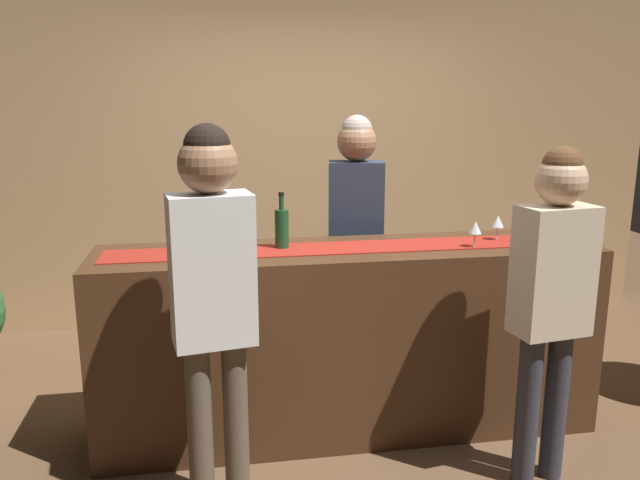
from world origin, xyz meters
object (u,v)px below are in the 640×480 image
at_px(wine_glass_far_end, 187,239).
at_px(customer_browsing, 212,282).
at_px(wine_glass_near_customer, 498,222).
at_px(customer_sipping, 552,284).
at_px(wine_bottle_green, 282,228).
at_px(wine_glass_mid_counter, 475,228).
at_px(wine_bottle_clear, 235,231).
at_px(bartender, 356,221).

xyz_separation_m(wine_glass_far_end, customer_browsing, (0.12, -0.52, -0.07)).
relative_size(wine_glass_near_customer, customer_sipping, 0.09).
bearing_deg(wine_glass_far_end, customer_sipping, -17.66).
bearing_deg(wine_bottle_green, wine_glass_far_end, -161.04).
distance_m(wine_glass_far_end, customer_sipping, 1.75).
height_order(wine_glass_near_customer, wine_glass_far_end, same).
relative_size(wine_glass_mid_counter, customer_browsing, 0.08).
xyz_separation_m(wine_bottle_clear, bartender, (0.77, 0.56, -0.09)).
bearing_deg(wine_bottle_clear, customer_browsing, -100.28).
bearing_deg(wine_bottle_clear, customer_sipping, -24.98).
bearing_deg(customer_browsing, wine_bottle_green, 52.32).
xyz_separation_m(wine_glass_mid_counter, wine_glass_far_end, (-1.50, -0.01, 0.00)).
bearing_deg(bartender, wine_bottle_clear, 46.91).
relative_size(wine_bottle_clear, bartender, 0.18).
distance_m(wine_glass_near_customer, bartender, 0.88).
height_order(wine_bottle_clear, wine_glass_far_end, wine_bottle_clear).
bearing_deg(bartender, customer_sipping, 128.50).
relative_size(wine_glass_far_end, bartender, 0.08).
bearing_deg(wine_bottle_clear, wine_glass_far_end, -151.19).
bearing_deg(wine_bottle_green, customer_browsing, -118.03).
xyz_separation_m(wine_glass_near_customer, bartender, (-0.69, 0.55, -0.08)).
distance_m(wine_glass_mid_counter, customer_sipping, 0.58).
bearing_deg(wine_glass_near_customer, customer_browsing, -156.97).
height_order(bartender, customer_sipping, bartender).
distance_m(wine_glass_near_customer, customer_sipping, 0.70).
bearing_deg(bartender, wine_glass_far_end, 45.24).
bearing_deg(wine_glass_far_end, wine_bottle_clear, 28.81).
relative_size(wine_bottle_clear, wine_glass_mid_counter, 2.10).
distance_m(wine_glass_far_end, customer_browsing, 0.54).
relative_size(wine_glass_mid_counter, wine_glass_far_end, 1.00).
xyz_separation_m(wine_glass_far_end, customer_sipping, (1.66, -0.53, -0.15)).
distance_m(bartender, customer_sipping, 1.39).
height_order(wine_bottle_clear, bartender, bartender).
distance_m(wine_glass_mid_counter, wine_glass_far_end, 1.50).
xyz_separation_m(wine_bottle_clear, wine_glass_mid_counter, (1.26, -0.12, -0.01)).
bearing_deg(wine_glass_far_end, customer_browsing, -76.71).
bearing_deg(wine_bottle_green, customer_sipping, -30.74).
xyz_separation_m(wine_glass_mid_counter, bartender, (-0.50, 0.69, -0.08)).
bearing_deg(wine_glass_far_end, wine_glass_mid_counter, 0.39).
bearing_deg(customer_browsing, wine_bottle_clear, 70.07).
height_order(wine_glass_near_customer, bartender, bartender).
bearing_deg(customer_sipping, customer_browsing, 171.37).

